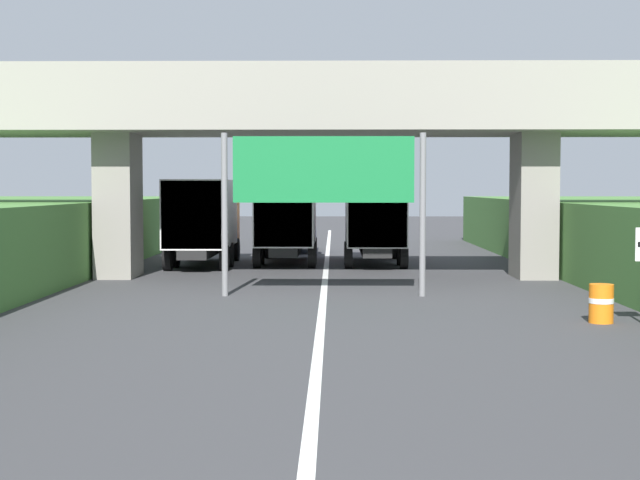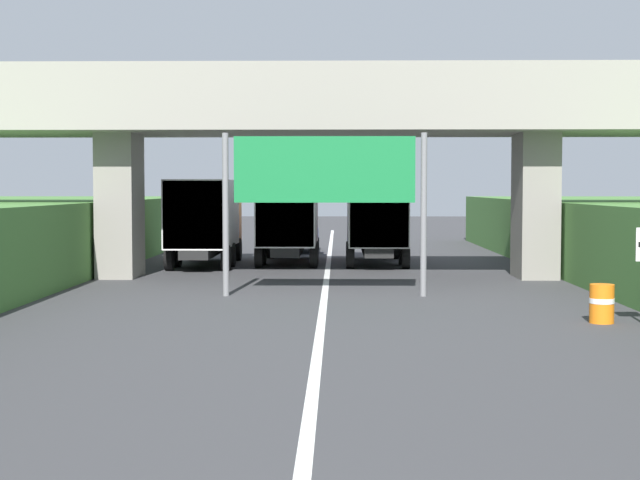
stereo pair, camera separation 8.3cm
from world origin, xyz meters
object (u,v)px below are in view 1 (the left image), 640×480
at_px(truck_white, 287,217).
at_px(overhead_highway_sign, 323,178).
at_px(construction_barrel_2, 601,303).
at_px(truck_red, 374,217).
at_px(car_blue, 297,234).
at_px(truck_orange, 204,218).

bearing_deg(truck_white, overhead_highway_sign, -82.28).
bearing_deg(construction_barrel_2, truck_white, 114.98).
bearing_deg(truck_red, car_blue, 114.73).
height_order(truck_orange, truck_white, same).
relative_size(car_blue, construction_barrel_2, 4.56).
height_order(truck_white, construction_barrel_2, truck_white).
xyz_separation_m(truck_red, car_blue, (-3.42, 7.43, -1.08)).
bearing_deg(truck_red, truck_white, 175.94).
relative_size(truck_orange, truck_white, 1.00).
bearing_deg(truck_orange, car_blue, 68.11).
bearing_deg(car_blue, truck_orange, -111.89).
height_order(truck_red, car_blue, truck_red).
xyz_separation_m(truck_orange, car_blue, (3.42, 8.50, -1.08)).
xyz_separation_m(truck_orange, truck_red, (6.84, 1.07, 0.00)).
relative_size(overhead_highway_sign, construction_barrel_2, 6.53).
relative_size(overhead_highway_sign, truck_white, 0.81).
height_order(overhead_highway_sign, construction_barrel_2, overhead_highway_sign).
xyz_separation_m(overhead_highway_sign, truck_orange, (-4.90, 10.67, -1.46)).
bearing_deg(truck_red, truck_orange, -171.10).
height_order(truck_red, construction_barrel_2, truck_red).
distance_m(truck_red, truck_white, 3.57).
bearing_deg(construction_barrel_2, overhead_highway_sign, 140.16).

